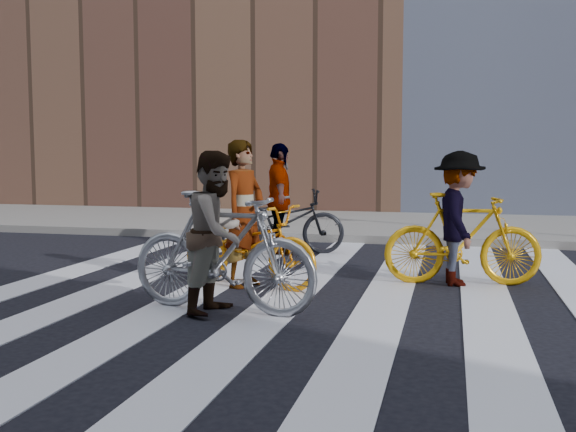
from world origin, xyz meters
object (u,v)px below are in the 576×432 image
at_px(bike_silver_mid, 222,252).
at_px(rider_left, 244,213).
at_px(rider_right, 459,218).
at_px(bike_yellow_left, 248,245).
at_px(bike_yellow_right, 462,239).
at_px(bike_dark_rear, 282,222).
at_px(rider_mid, 217,232).
at_px(rider_rear, 279,199).

distance_m(bike_silver_mid, rider_left, 1.42).
distance_m(rider_left, rider_right, 2.66).
xyz_separation_m(bike_yellow_left, bike_silver_mid, (0.14, -1.38, 0.12)).
distance_m(bike_yellow_left, bike_yellow_right, 2.66).
relative_size(bike_yellow_right, rider_right, 1.15).
relative_size(bike_dark_rear, rider_right, 1.21).
height_order(bike_yellow_left, bike_silver_mid, bike_silver_mid).
bearing_deg(bike_yellow_left, bike_dark_rear, 23.45).
relative_size(bike_silver_mid, bike_dark_rear, 1.04).
height_order(bike_yellow_right, bike_dark_rear, bike_yellow_right).
distance_m(rider_mid, rider_rear, 4.03).
bearing_deg(rider_mid, bike_dark_rear, 13.38).
bearing_deg(bike_dark_rear, rider_left, 164.65).
distance_m(bike_yellow_left, rider_left, 0.39).
bearing_deg(bike_yellow_left, bike_yellow_right, -56.28).
distance_m(bike_yellow_left, bike_dark_rear, 2.65).
bearing_deg(rider_right, bike_yellow_right, -96.97).
distance_m(bike_dark_rear, rider_right, 3.37).
xyz_separation_m(bike_yellow_right, bike_dark_rear, (-2.80, 1.93, -0.05)).
height_order(bike_yellow_left, rider_mid, rider_mid).
height_order(bike_dark_rear, rider_mid, rider_mid).
distance_m(rider_left, rider_rear, 2.65).
bearing_deg(rider_right, bike_yellow_left, 98.63).
relative_size(bike_silver_mid, rider_rear, 1.16).
bearing_deg(rider_right, rider_mid, 123.66).
xyz_separation_m(bike_yellow_right, rider_rear, (-2.85, 1.93, 0.32)).
height_order(bike_dark_rear, rider_rear, rider_rear).
bearing_deg(bike_yellow_left, rider_right, -55.99).
bearing_deg(bike_silver_mid, rider_right, -40.02).
distance_m(bike_yellow_right, rider_right, 0.26).
height_order(bike_yellow_right, rider_right, rider_right).
height_order(bike_yellow_right, rider_mid, rider_mid).
xyz_separation_m(bike_silver_mid, bike_dark_rear, (-0.37, 4.01, -0.10)).
xyz_separation_m(bike_dark_rear, rider_right, (2.75, -1.93, 0.31)).
distance_m(rider_left, rider_mid, 1.39).
relative_size(rider_mid, rider_rear, 0.93).
xyz_separation_m(bike_dark_rear, rider_rear, (-0.05, 0.00, 0.37)).
bearing_deg(bike_dark_rear, rider_right, -144.45).
bearing_deg(rider_mid, rider_rear, 14.08).
bearing_deg(rider_rear, bike_yellow_left, 166.81).
bearing_deg(rider_left, rider_mid, -155.72).
distance_m(bike_yellow_right, rider_mid, 3.24).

